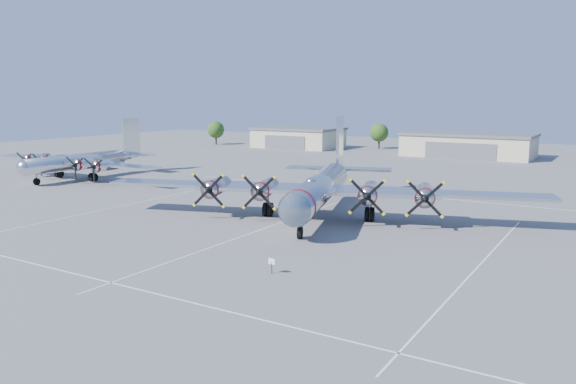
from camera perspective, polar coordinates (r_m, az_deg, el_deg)
The scene contains 9 objects.
ground at distance 59.60m, azimuth -1.43°, elevation -3.38°, with size 260.00×260.00×0.00m, color #5A5A5D.
parking_lines at distance 58.18m, azimuth -2.37°, elevation -3.70°, with size 60.00×50.08×0.01m.
hangar_west at distance 151.87m, azimuth 1.04°, elevation 5.57°, with size 22.60×14.60×5.40m.
hangar_center at distance 134.93m, azimuth 17.82°, elevation 4.60°, with size 28.60×14.60×5.40m.
tree_far_west at distance 162.67m, azimuth -7.34°, elevation 6.29°, with size 4.80×4.80×6.64m.
tree_west at distance 150.14m, azimuth 9.25°, elevation 5.97°, with size 4.80×4.80×6.64m.
main_bomber_b29 at distance 64.91m, azimuth 3.38°, elevation -2.31°, with size 49.00×33.51×10.84m, color silver, non-canonical shape.
bomber_west at distance 99.85m, azimuth -20.04°, elevation 1.31°, with size 36.73×26.01×9.70m, color silver, non-canonical shape.
info_placard at distance 43.33m, azimuth -1.66°, elevation -7.22°, with size 0.63×0.09×1.20m.
Camera 1 is at (31.49, -48.81, 13.37)m, focal length 35.00 mm.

